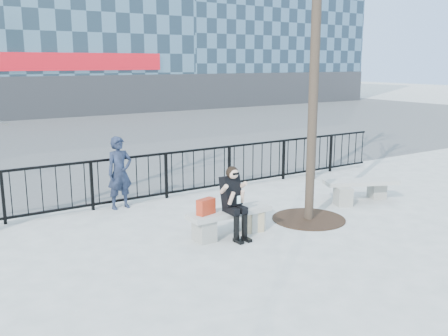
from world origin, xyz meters
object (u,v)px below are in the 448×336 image
bench_main (230,220)px  seated_woman (234,203)px  standing_man (120,173)px  bench_second (361,188)px

bench_main → seated_woman: (0.00, -0.16, 0.37)m
seated_woman → standing_man: (-1.03, 2.96, 0.13)m
standing_man → bench_second: bearing=-32.2°
bench_second → seated_woman: (-3.85, -0.43, 0.36)m
bench_main → bench_second: bearing=4.0°
seated_woman → standing_man: standing_man is taller
seated_woman → bench_second: bearing=6.4°
seated_woman → standing_man: bearing=109.2°
bench_second → standing_man: size_ratio=1.07×
bench_second → standing_man: bearing=176.9°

